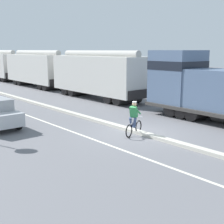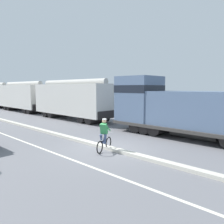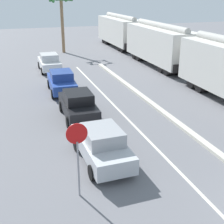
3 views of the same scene
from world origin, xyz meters
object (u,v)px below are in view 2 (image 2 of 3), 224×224
hopper_car_middle (23,97)px  hopper_car_lead (73,100)px  locomotive (182,111)px  cyclist (104,136)px

hopper_car_middle → hopper_car_lead: bearing=-90.0°
hopper_car_lead → hopper_car_middle: (0.00, 11.60, 0.00)m
locomotive → hopper_car_lead: size_ratio=1.10×
locomotive → hopper_car_middle: bearing=90.0°
hopper_car_lead → hopper_car_middle: same height
hopper_car_lead → hopper_car_middle: bearing=90.0°
hopper_car_lead → cyclist: size_ratio=6.18×
locomotive → hopper_car_lead: 12.16m
hopper_car_lead → cyclist: (-5.94, -10.69, -1.26)m
locomotive → cyclist: locomotive is taller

